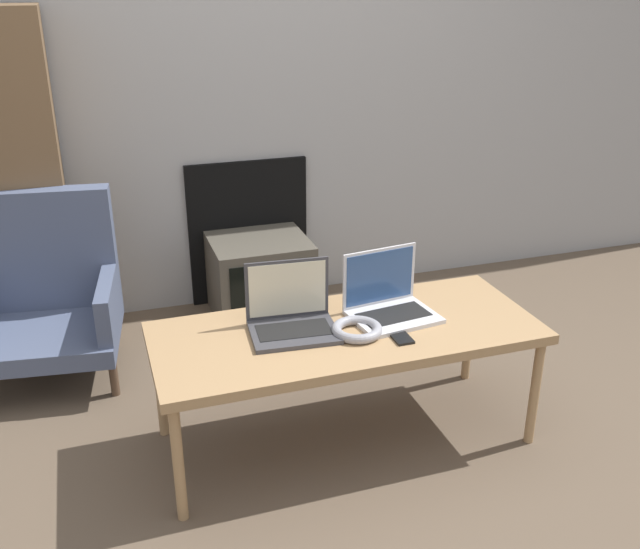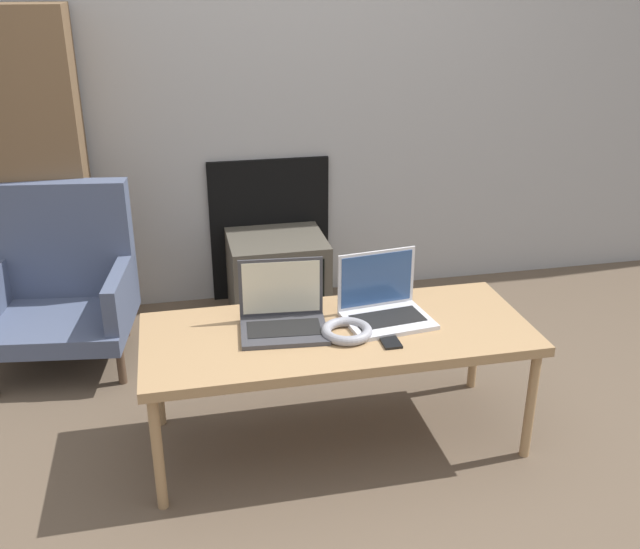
{
  "view_description": "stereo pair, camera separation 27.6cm",
  "coord_description": "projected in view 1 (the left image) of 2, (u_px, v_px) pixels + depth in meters",
  "views": [
    {
      "loc": [
        -0.8,
        -1.86,
        1.63
      ],
      "look_at": [
        0.0,
        0.55,
        0.55
      ],
      "focal_mm": 40.0,
      "sensor_mm": 36.0,
      "label": 1
    },
    {
      "loc": [
        -0.54,
        -1.93,
        1.63
      ],
      "look_at": [
        0.0,
        0.55,
        0.55
      ],
      "focal_mm": 40.0,
      "sensor_mm": 36.0,
      "label": 2
    }
  ],
  "objects": [
    {
      "name": "ground_plane",
      "position": [
        370.0,
        478.0,
        2.49
      ],
      "size": [
        14.0,
        14.0,
        0.0
      ],
      "primitive_type": "plane",
      "color": "brown"
    },
    {
      "name": "wall_back",
      "position": [
        248.0,
        49.0,
        3.43
      ],
      "size": [
        7.0,
        0.08,
        2.6
      ],
      "color": "#999999",
      "rests_on": "ground_plane"
    },
    {
      "name": "table",
      "position": [
        347.0,
        337.0,
        2.55
      ],
      "size": [
        1.38,
        0.56,
        0.46
      ],
      "color": "#9E7A51",
      "rests_on": "ground_plane"
    },
    {
      "name": "laptop_left",
      "position": [
        291.0,
        316.0,
        2.51
      ],
      "size": [
        0.32,
        0.26,
        0.24
      ],
      "rotation": [
        0.0,
        0.0,
        -0.09
      ],
      "color": "#38383D",
      "rests_on": "table"
    },
    {
      "name": "laptop_right",
      "position": [
        388.0,
        301.0,
        2.62
      ],
      "size": [
        0.33,
        0.27,
        0.24
      ],
      "rotation": [
        0.0,
        0.0,
        0.12
      ],
      "color": "silver",
      "rests_on": "table"
    },
    {
      "name": "headphones",
      "position": [
        357.0,
        330.0,
        2.49
      ],
      "size": [
        0.18,
        0.18,
        0.04
      ],
      "color": "gray",
      "rests_on": "table"
    },
    {
      "name": "phone",
      "position": [
        399.0,
        336.0,
        2.47
      ],
      "size": [
        0.06,
        0.13,
        0.01
      ],
      "color": "black",
      "rests_on": "table"
    },
    {
      "name": "tv",
      "position": [
        260.0,
        278.0,
        3.61
      ],
      "size": [
        0.48,
        0.44,
        0.41
      ],
      "color": "#4C473D",
      "rests_on": "ground_plane"
    },
    {
      "name": "armchair",
      "position": [
        43.0,
        291.0,
        3.05
      ],
      "size": [
        0.68,
        0.62,
        0.79
      ],
      "rotation": [
        0.0,
        0.0,
        -0.14
      ],
      "color": "#47516B",
      "rests_on": "ground_plane"
    }
  ]
}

